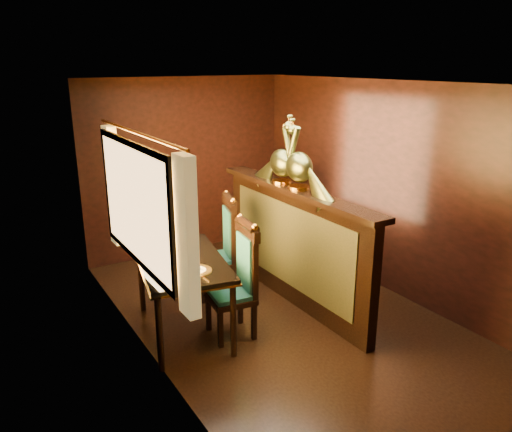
% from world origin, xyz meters
% --- Properties ---
extents(ground, '(5.00, 5.00, 0.00)m').
position_xyz_m(ground, '(0.00, 0.00, 0.00)').
color(ground, black).
rests_on(ground, ground).
extents(room_shell, '(3.04, 5.04, 2.52)m').
position_xyz_m(room_shell, '(-0.09, 0.02, 1.58)').
color(room_shell, black).
rests_on(room_shell, ground).
extents(partition, '(0.26, 2.70, 1.36)m').
position_xyz_m(partition, '(0.32, 0.30, 0.71)').
color(partition, black).
rests_on(partition, ground).
extents(dining_table, '(1.09, 1.51, 1.01)m').
position_xyz_m(dining_table, '(-1.05, 0.31, 0.73)').
color(dining_table, black).
rests_on(dining_table, ground).
extents(chair_left, '(0.49, 0.51, 1.23)m').
position_xyz_m(chair_left, '(-0.56, -0.01, 0.64)').
color(chair_left, black).
rests_on(chair_left, ground).
extents(chair_right, '(0.55, 0.57, 1.24)m').
position_xyz_m(chair_right, '(-0.27, 0.88, 0.65)').
color(chair_right, black).
rests_on(chair_right, ground).
extents(peacock_left, '(0.25, 0.66, 0.79)m').
position_xyz_m(peacock_left, '(0.33, 0.24, 1.75)').
color(peacock_left, '#194B39').
rests_on(peacock_left, partition).
extents(peacock_right, '(0.24, 0.63, 0.75)m').
position_xyz_m(peacock_right, '(0.33, 0.56, 1.74)').
color(peacock_right, '#194B39').
rests_on(peacock_right, partition).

